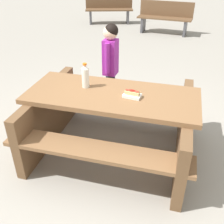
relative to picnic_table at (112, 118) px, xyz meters
The scene contains 7 objects.
ground_plane 0.44m from the picnic_table, ahead, with size 30.00×30.00×0.00m, color gray.
picnic_table is the anchor object (origin of this frame).
soda_bottle 0.54m from the picnic_table, 159.97° to the left, with size 0.08×0.08×0.27m.
hotdog_tray 0.40m from the picnic_table, 11.75° to the right, with size 0.20×0.15×0.08m.
child_in_coat 1.03m from the picnic_table, 100.29° to the left, with size 0.21×0.30×1.25m.
park_bench_mid 6.56m from the picnic_table, 99.98° to the left, with size 1.55×0.68×0.85m.
park_bench_far 5.50m from the picnic_table, 83.46° to the left, with size 1.55×0.70×0.85m.
Camera 1 is at (0.39, -2.44, 2.02)m, focal length 42.69 mm.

